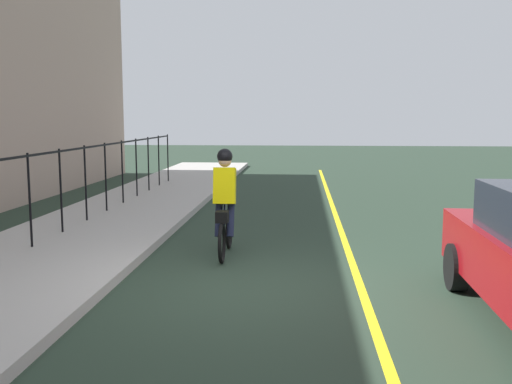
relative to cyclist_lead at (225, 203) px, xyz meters
The scene contains 5 objects.
ground_plane 2.10m from the cyclist_lead, 164.44° to the right, with size 80.00×80.00×0.00m, color #253428.
lane_line_centre 2.93m from the cyclist_lead, 130.81° to the right, with size 36.00×0.12×0.01m, color yellow.
sidewalk 3.52m from the cyclist_lead, 122.15° to the left, with size 40.00×3.20×0.15m, color #AAA59F.
iron_fence 3.41m from the cyclist_lead, 103.96° to the left, with size 21.71×0.04×1.60m.
cyclist_lead is the anchor object (origin of this frame).
Camera 1 is at (-7.69, -0.76, 2.35)m, focal length 40.63 mm.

